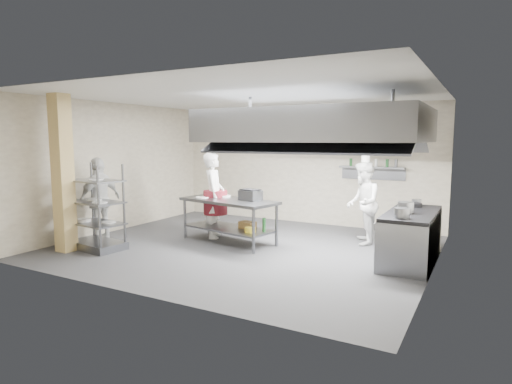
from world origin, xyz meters
The scene contains 23 objects.
floor centered at (0.00, 0.00, 0.00)m, with size 7.00×7.00×0.00m, color #353537.
ceiling centered at (0.00, 0.00, 3.00)m, with size 7.00×7.00×0.00m, color silver.
wall_back centered at (0.00, 3.00, 1.50)m, with size 7.00×7.00×0.00m, color #A29680.
wall_left centered at (-3.50, 0.00, 1.50)m, with size 6.00×6.00×0.00m, color #A29680.
wall_right centered at (3.50, 0.00, 1.50)m, with size 6.00×6.00×0.00m, color #A29680.
column centered at (-2.90, -1.90, 1.50)m, with size 0.30×0.30×3.00m, color #E4C275.
exhaust_hood centered at (1.30, 0.40, 2.40)m, with size 4.00×2.50×0.60m, color slate.
hood_strip_a centered at (0.40, 0.40, 2.08)m, with size 1.60×0.12×0.04m, color white.
hood_strip_b centered at (2.20, 0.40, 2.08)m, with size 1.60×0.12×0.04m, color white.
wall_shelf centered at (1.80, 2.84, 1.50)m, with size 1.50×0.28×0.04m, color slate.
island centered at (-0.51, 0.21, 0.46)m, with size 2.11×0.88×0.91m, color gray, non-canonical shape.
island_worktop centered at (-0.51, 0.21, 0.88)m, with size 2.11×0.88×0.06m, color slate.
island_undershelf centered at (-0.51, 0.21, 0.30)m, with size 1.94×0.79×0.04m, color slate.
pass_rack centered at (-2.52, -1.49, 0.84)m, with size 1.12×0.65×1.68m, color gray, non-canonical shape.
cooking_range centered at (3.08, 0.50, 0.42)m, with size 0.80×2.00×0.84m, color gray.
range_top centered at (3.08, 0.50, 0.87)m, with size 0.78×1.96×0.06m, color black.
chef_head centered at (-1.05, 0.46, 0.93)m, with size 0.68×0.45×1.87m, color silver.
chef_line centered at (1.99, 1.41, 0.85)m, with size 0.83×0.65×1.71m, color silver.
chef_plating centered at (-3.00, -0.96, 0.89)m, with size 1.04×0.43×1.78m, color silver.
griddle centered at (-0.06, 0.33, 1.01)m, with size 0.41×0.32×0.20m, color slate.
wicker_basket centered at (-0.11, 0.30, 0.39)m, with size 0.32×0.22×0.14m, color olive.
stockpot centered at (3.00, 0.32, 0.99)m, with size 0.27×0.27×0.19m, color gray.
plate_stack centered at (-2.52, -1.49, 0.54)m, with size 0.28×0.28×0.05m, color silver.
Camera 1 is at (4.20, -7.26, 2.15)m, focal length 30.00 mm.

